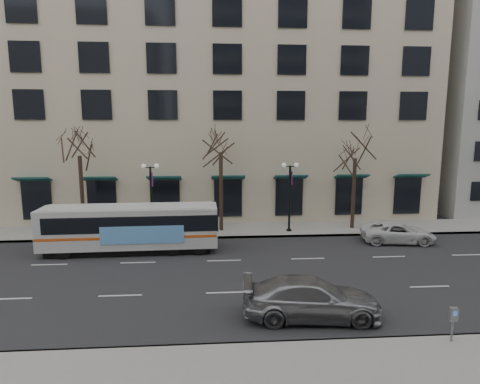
{
  "coord_description": "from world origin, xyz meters",
  "views": [
    {
      "loc": [
        -0.66,
        -20.32,
        7.82
      ],
      "look_at": [
        0.98,
        2.84,
        4.0
      ],
      "focal_mm": 30.0,
      "sensor_mm": 36.0,
      "label": 1
    }
  ],
  "objects": [
    {
      "name": "tree_far_left",
      "position": [
        -10.0,
        8.8,
        6.7
      ],
      "size": [
        3.6,
        3.6,
        8.34
      ],
      "color": "black",
      "rests_on": "ground"
    },
    {
      "name": "tree_far_mid",
      "position": [
        0.0,
        8.8,
        6.91
      ],
      "size": [
        3.6,
        3.6,
        8.55
      ],
      "color": "black",
      "rests_on": "ground"
    },
    {
      "name": "pay_station",
      "position": [
        7.9,
        -7.49,
        1.07
      ],
      "size": [
        0.29,
        0.2,
        1.28
      ],
      "rotation": [
        0.0,
        0.0,
        -0.08
      ],
      "color": "gray",
      "rests_on": "sidewalk_near"
    },
    {
      "name": "silver_car",
      "position": [
        3.37,
        -5.02,
        0.82
      ],
      "size": [
        5.83,
        2.75,
        1.64
      ],
      "primitive_type": "imported",
      "rotation": [
        0.0,
        0.0,
        1.49
      ],
      "color": "#989A9F",
      "rests_on": "ground"
    },
    {
      "name": "tree_far_right",
      "position": [
        10.0,
        8.8,
        6.42
      ],
      "size": [
        3.6,
        3.6,
        8.06
      ],
      "color": "black",
      "rests_on": "ground"
    },
    {
      "name": "ground",
      "position": [
        0.0,
        0.0,
        0.0
      ],
      "size": [
        160.0,
        160.0,
        0.0
      ],
      "primitive_type": "plane",
      "color": "black",
      "rests_on": "ground"
    },
    {
      "name": "lamp_post_right",
      "position": [
        5.01,
        8.2,
        2.94
      ],
      "size": [
        1.22,
        0.45,
        5.21
      ],
      "color": "black",
      "rests_on": "ground"
    },
    {
      "name": "building_hotel",
      "position": [
        -2.0,
        21.0,
        12.0
      ],
      "size": [
        40.0,
        20.0,
        24.0
      ],
      "primitive_type": "cube",
      "color": "#C5B496",
      "rests_on": "ground"
    },
    {
      "name": "lamp_post_left",
      "position": [
        -4.99,
        8.2,
        2.94
      ],
      "size": [
        1.22,
        0.45,
        5.21
      ],
      "color": "black",
      "rests_on": "ground"
    },
    {
      "name": "city_bus",
      "position": [
        -5.71,
        4.41,
        1.61
      ],
      "size": [
        10.91,
        2.64,
        2.94
      ],
      "rotation": [
        0.0,
        0.0,
        0.03
      ],
      "color": "silver",
      "rests_on": "ground"
    },
    {
      "name": "white_pickup",
      "position": [
        11.91,
        5.24,
        0.67
      ],
      "size": [
        5.09,
        2.83,
        1.34
      ],
      "primitive_type": "imported",
      "rotation": [
        0.0,
        0.0,
        1.44
      ],
      "color": "silver",
      "rests_on": "ground"
    },
    {
      "name": "sidewalk_far",
      "position": [
        5.0,
        9.0,
        0.07
      ],
      "size": [
        80.0,
        4.0,
        0.15
      ],
      "primitive_type": "cube",
      "color": "gray",
      "rests_on": "ground"
    }
  ]
}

